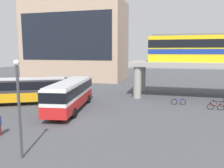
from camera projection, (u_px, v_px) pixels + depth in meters
name	position (u px, v px, depth m)	size (l,w,h in m)	color
ground_plane	(107.00, 99.00, 30.99)	(120.00, 120.00, 0.00)	#47494F
station_building	(76.00, 41.00, 52.77)	(22.70, 11.84, 17.63)	tan
bus_main	(71.00, 92.00, 25.00)	(4.11, 11.29, 3.22)	red
bus_secondary	(21.00, 88.00, 27.69)	(11.02, 7.18, 3.22)	orange
bicycle_black	(218.00, 104.00, 26.72)	(1.79, 0.26, 1.04)	black
bicycle_blue	(178.00, 102.00, 27.65)	(1.77, 0.40, 1.04)	black
bicycle_red	(216.00, 107.00, 25.13)	(1.79, 0.08, 1.04)	black
lamp_post	(19.00, 101.00, 13.33)	(0.36, 0.36, 6.00)	#3F3F44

